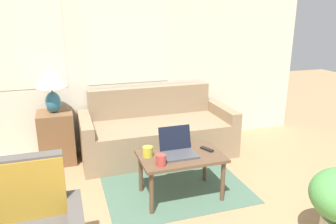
# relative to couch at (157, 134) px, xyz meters

# --- Properties ---
(wall_back) EXTENTS (6.42, 0.06, 2.60)m
(wall_back) POSITION_rel_couch_xyz_m (-0.86, 0.44, 1.04)
(wall_back) COLOR silver
(wall_back) RESTS_ON ground_plane
(rug) EXTENTS (1.50, 1.86, 0.01)m
(rug) POSITION_rel_couch_xyz_m (-0.07, -0.59, -0.27)
(rug) COLOR #476651
(rug) RESTS_ON ground_plane
(couch) EXTENTS (1.97, 0.85, 0.85)m
(couch) POSITION_rel_couch_xyz_m (0.00, 0.00, 0.00)
(couch) COLOR #937A5B
(couch) RESTS_ON ground_plane
(side_table) EXTENTS (0.42, 0.42, 0.65)m
(side_table) POSITION_rel_couch_xyz_m (-1.26, 0.13, 0.06)
(side_table) COLOR brown
(side_table) RESTS_ON ground_plane
(table_lamp) EXTENTS (0.35, 0.35, 0.54)m
(table_lamp) POSITION_rel_couch_xyz_m (-1.26, 0.13, 0.75)
(table_lamp) COLOR teal
(table_lamp) RESTS_ON side_table
(coffee_table) EXTENTS (0.83, 0.53, 0.46)m
(coffee_table) POSITION_rel_couch_xyz_m (-0.07, -1.12, 0.13)
(coffee_table) COLOR brown
(coffee_table) RESTS_ON ground_plane
(laptop) EXTENTS (0.33, 0.31, 0.26)m
(laptop) POSITION_rel_couch_xyz_m (-0.09, -1.08, 0.24)
(laptop) COLOR #47474C
(laptop) RESTS_ON coffee_table
(cup_navy) EXTENTS (0.10, 0.10, 0.10)m
(cup_navy) POSITION_rel_couch_xyz_m (-0.40, -1.05, 0.24)
(cup_navy) COLOR gold
(cup_navy) RESTS_ON coffee_table
(cup_yellow) EXTENTS (0.10, 0.10, 0.11)m
(cup_yellow) POSITION_rel_couch_xyz_m (-0.33, -1.28, 0.24)
(cup_yellow) COLOR #B23D38
(cup_yellow) RESTS_ON coffee_table
(tv_remote) EXTENTS (0.10, 0.15, 0.02)m
(tv_remote) POSITION_rel_couch_xyz_m (0.23, -1.09, 0.20)
(tv_remote) COLOR black
(tv_remote) RESTS_ON coffee_table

